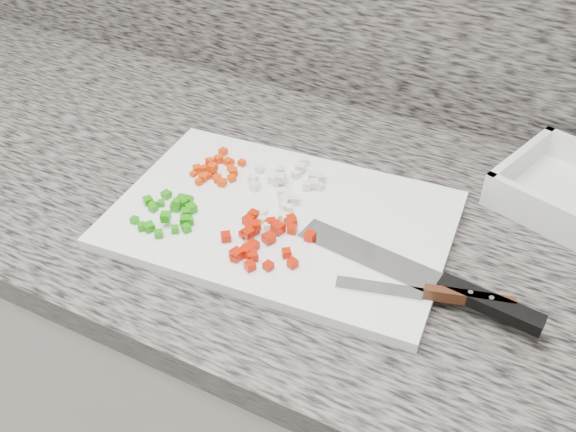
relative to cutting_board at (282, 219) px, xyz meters
The scene contains 10 objects.
cabinet 0.49m from the cutting_board, 150.82° to the left, with size 3.92×0.62×0.86m, color silver.
countertop 0.13m from the cutting_board, 150.82° to the left, with size 3.96×0.64×0.04m, color #67635A.
cutting_board is the anchor object (origin of this frame).
carrot_pile 0.14m from the cutting_board, 161.60° to the left, with size 0.07×0.09×0.02m.
onion_pile 0.07m from the cutting_board, 106.01° to the left, with size 0.11×0.12×0.02m.
green_pepper_pile 0.15m from the cutting_board, 151.72° to the right, with size 0.10×0.09×0.02m.
red_pepper_pile 0.06m from the cutting_board, 87.40° to the right, with size 0.12×0.12×0.02m.
garlic_pile 0.02m from the cutting_board, 125.99° to the right, with size 0.05×0.06×0.01m.
chef_knife 0.24m from the cutting_board, ahead, with size 0.32×0.07×0.02m.
paring_knife 0.25m from the cutting_board, 12.00° to the right, with size 0.21×0.07×0.02m.
Camera 1 is at (0.43, 0.78, 1.47)m, focal length 40.00 mm.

